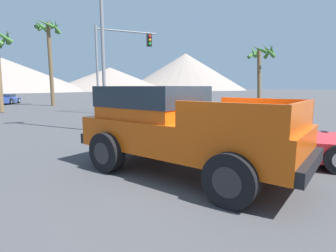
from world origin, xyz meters
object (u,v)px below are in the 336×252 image
object	(u,v)px
palm_tree_leaning	(49,42)
palm_tree_tall	(261,60)
traffic_light_main	(120,53)
parked_car_blue	(6,99)
parked_car_tan	(131,98)
orange_pickup_truck	(175,123)
street_lamp_post	(101,2)

from	to	relation	value
palm_tree_leaning	palm_tree_tall	bearing A→B (deg)	-28.36
traffic_light_main	palm_tree_tall	distance (m)	13.30
parked_car_blue	palm_tree_leaning	bearing A→B (deg)	-36.39
parked_car_tan	parked_car_blue	world-z (taller)	parked_car_tan
parked_car_blue	palm_tree_tall	world-z (taller)	palm_tree_tall
parked_car_blue	traffic_light_main	bearing A→B (deg)	-46.39
parked_car_blue	palm_tree_tall	bearing A→B (deg)	-21.64
orange_pickup_truck	parked_car_tan	world-z (taller)	orange_pickup_truck
parked_car_blue	street_lamp_post	distance (m)	24.46
parked_car_blue	palm_tree_leaning	world-z (taller)	palm_tree_leaning
traffic_light_main	palm_tree_tall	xyz separation A→B (m)	(13.30, 0.13, 0.08)
parked_car_tan	traffic_light_main	world-z (taller)	traffic_light_main
orange_pickup_truck	parked_car_tan	bearing A→B (deg)	47.24
parked_car_tan	street_lamp_post	bearing A→B (deg)	-85.10
parked_car_tan	traffic_light_main	bearing A→B (deg)	-85.41
parked_car_tan	palm_tree_tall	world-z (taller)	palm_tree_tall
street_lamp_post	palm_tree_tall	bearing A→B (deg)	26.86
parked_car_blue	street_lamp_post	xyz separation A→B (m)	(6.68, -23.07, 4.65)
traffic_light_main	street_lamp_post	size ratio (longest dim) A/B	0.69
traffic_light_main	parked_car_tan	bearing A→B (deg)	70.63
parked_car_blue	street_lamp_post	world-z (taller)	street_lamp_post
traffic_light_main	street_lamp_post	xyz separation A→B (m)	(-2.69, -7.97, 0.94)
palm_tree_tall	street_lamp_post	bearing A→B (deg)	-153.14
street_lamp_post	palm_tree_leaning	bearing A→B (deg)	96.25
orange_pickup_truck	street_lamp_post	world-z (taller)	street_lamp_post
palm_tree_leaning	street_lamp_post	bearing A→B (deg)	-83.75
parked_car_tan	palm_tree_leaning	distance (m)	10.08
parked_car_blue	parked_car_tan	bearing A→B (deg)	-7.54
parked_car_tan	palm_tree_tall	size ratio (longest dim) A/B	0.78
orange_pickup_truck	palm_tree_leaning	bearing A→B (deg)	66.74
orange_pickup_truck	palm_tree_leaning	distance (m)	24.31
parked_car_blue	street_lamp_post	size ratio (longest dim) A/B	0.50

